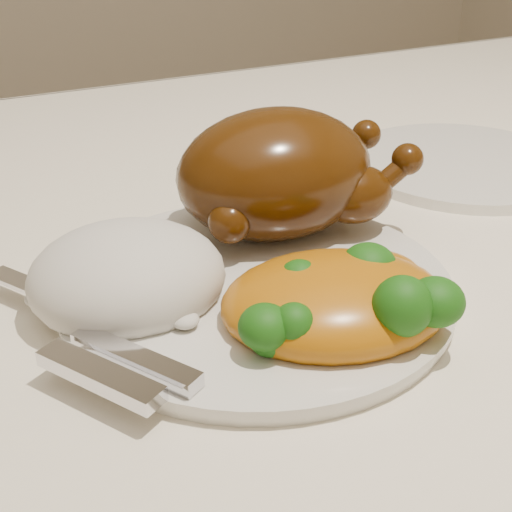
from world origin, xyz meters
name	(u,v)px	position (x,y,z in m)	size (l,w,h in m)	color
dining_table	(236,363)	(0.00, 0.00, 0.67)	(1.60, 0.90, 0.76)	brown
tablecloth	(234,288)	(0.00, 0.00, 0.74)	(1.73, 1.03, 0.18)	white
dinner_plate	(256,289)	(-0.01, -0.06, 0.77)	(0.26, 0.26, 0.01)	silver
side_plate	(462,164)	(0.27, 0.06, 0.77)	(0.22, 0.22, 0.01)	silver
roast_chicken	(281,173)	(0.04, 0.00, 0.83)	(0.19, 0.13, 0.10)	#492507
rice_mound	(127,277)	(-0.09, -0.04, 0.79)	(0.15, 0.14, 0.07)	white
mac_and_cheese	(343,299)	(0.02, -0.12, 0.79)	(0.17, 0.14, 0.06)	#B26D0B
cutlery	(102,342)	(-0.13, -0.09, 0.78)	(0.09, 0.19, 0.01)	silver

